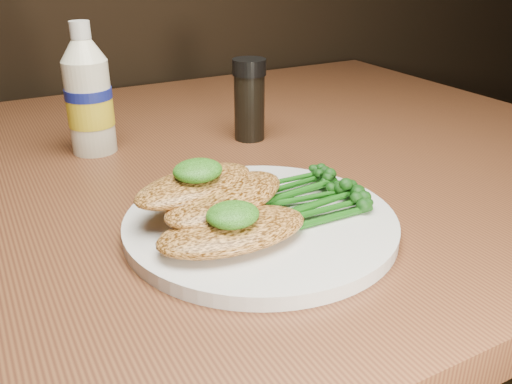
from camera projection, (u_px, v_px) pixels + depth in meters
plate at (261, 223)px, 0.50m from camera, size 0.25×0.25×0.01m
chicken_front at (233, 231)px, 0.45m from camera, size 0.13×0.07×0.02m
chicken_mid at (226, 198)px, 0.49m from camera, size 0.15×0.12×0.02m
chicken_back at (195, 185)px, 0.50m from camera, size 0.14×0.10×0.02m
pesto_front at (233, 215)px, 0.44m from camera, size 0.05×0.05×0.02m
pesto_back at (198, 170)px, 0.49m from camera, size 0.06×0.05×0.02m
broccolini_bundle at (306, 195)px, 0.52m from camera, size 0.12×0.10×0.02m
mayo_bottle at (88, 89)px, 0.66m from camera, size 0.07×0.07×0.16m
pepper_grinder at (249, 100)px, 0.71m from camera, size 0.05×0.05×0.11m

